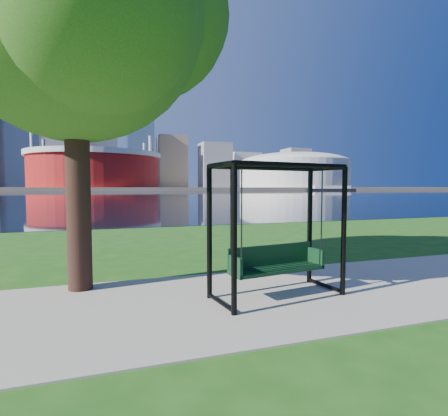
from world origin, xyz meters
name	(u,v)px	position (x,y,z in m)	size (l,w,h in m)	color
ground	(237,292)	(0.00, 0.00, 0.00)	(900.00, 900.00, 0.00)	#1E5114
path	(246,298)	(0.00, -0.50, 0.01)	(120.00, 4.00, 0.03)	#9E937F
river	(117,194)	(0.00, 102.00, 0.01)	(900.00, 180.00, 0.02)	black
far_bank	(111,188)	(0.00, 306.00, 1.00)	(900.00, 228.00, 2.00)	#937F60
stadium	(96,168)	(-10.00, 235.00, 14.23)	(83.00, 83.00, 32.00)	maroon
arena	(294,169)	(135.00, 235.00, 15.87)	(84.00, 84.00, 26.56)	beige
skyline	(105,149)	(-4.27, 319.39, 35.89)	(392.00, 66.00, 96.50)	gray
swing	(277,234)	(0.60, -0.57, 1.24)	(2.64, 1.43, 2.57)	black
park_tree	(71,1)	(-3.10, 1.18, 5.82)	(6.75, 6.09, 8.38)	black
barge	(331,188)	(131.54, 182.37, 1.38)	(31.22, 12.47, 3.04)	black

